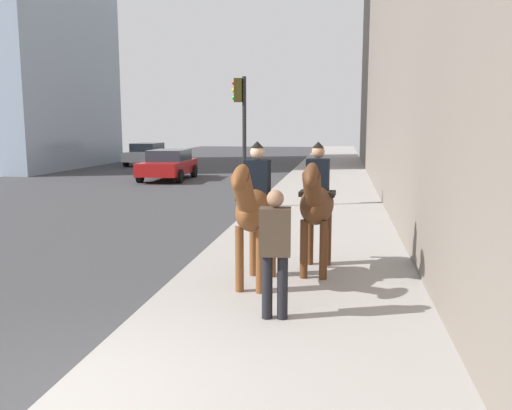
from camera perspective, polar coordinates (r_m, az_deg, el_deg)
name	(u,v)px	position (r m, az deg, el deg)	size (l,w,h in m)	color
mounted_horse_near	(255,207)	(8.27, -0.07, -0.24)	(2.15, 0.66, 2.27)	brown
mounted_horse_far	(317,202)	(9.05, 6.49, 0.30)	(2.15, 0.64, 2.23)	#4C2B16
pedestrian_greeting	(275,246)	(6.88, 2.05, -4.36)	(0.29, 0.42, 1.70)	black
car_near_lane	(147,153)	(35.91, -11.60, 5.42)	(4.27, 2.07, 1.44)	#B7BABF
car_mid_lane	(168,164)	(26.07, -9.33, 4.33)	(4.51, 2.23, 1.44)	maroon
traffic_light_near_curb	(242,122)	(16.32, -1.56, 8.83)	(0.20, 0.44, 4.06)	black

